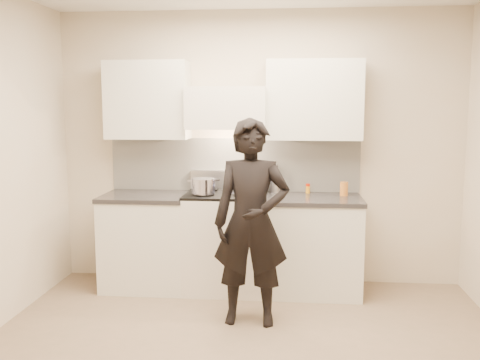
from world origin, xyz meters
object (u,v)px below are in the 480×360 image
object	(u,v)px
utensil_crock	(275,184)
person	(251,222)
stove	(226,241)
wok	(244,181)
counter_right	(312,244)

from	to	relation	value
utensil_crock	person	xyz separation A→B (m)	(-0.15, -1.04, -0.17)
stove	wok	world-z (taller)	wok
stove	counter_right	bearing A→B (deg)	0.00
wok	counter_right	bearing A→B (deg)	-8.08
counter_right	wok	bearing A→B (deg)	171.92
counter_right	wok	xyz separation A→B (m)	(-0.66, 0.09, 0.59)
stove	utensil_crock	bearing A→B (deg)	27.97
counter_right	person	bearing A→B (deg)	-123.45
stove	utensil_crock	distance (m)	0.74
counter_right	person	world-z (taller)	person
person	wok	bearing A→B (deg)	99.48
wok	stove	bearing A→B (deg)	-150.38
wok	person	distance (m)	0.92
counter_right	utensil_crock	world-z (taller)	utensil_crock
wok	person	size ratio (longest dim) A/B	0.26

